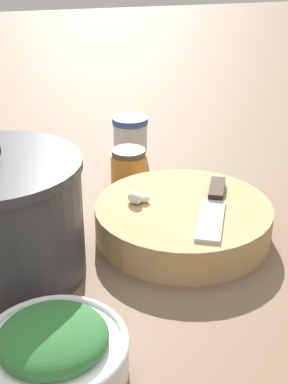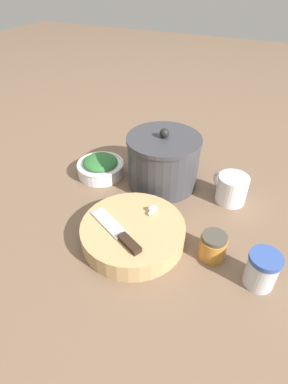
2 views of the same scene
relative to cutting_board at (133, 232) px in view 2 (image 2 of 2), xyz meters
The scene contains 9 objects.
ground_plane 0.10m from the cutting_board, 75.28° to the left, with size 5.00×5.00×0.00m, color brown.
cutting_board is the anchor object (origin of this frame).
chef_knife 0.05m from the cutting_board, 110.62° to the right, with size 0.18×0.11×0.01m.
garlic_cloves 0.08m from the cutting_board, 70.72° to the left, with size 0.03×0.04×0.02m.
herb_bowl 0.32m from the cutting_board, 136.77° to the left, with size 0.15×0.15×0.06m.
spice_jar 0.31m from the cutting_board, ahead, with size 0.07×0.07×0.09m.
coffee_mug 0.32m from the cutting_board, 55.21° to the left, with size 0.11×0.09×0.08m.
honey_jar 0.20m from the cutting_board, 10.36° to the left, with size 0.06×0.06×0.07m.
stock_pot 0.27m from the cutting_board, 96.33° to the left, with size 0.22×0.22×0.19m.
Camera 2 is at (0.23, -0.55, 0.57)m, focal length 28.00 mm.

